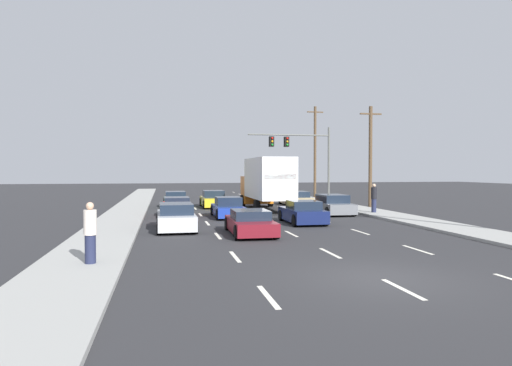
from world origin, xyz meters
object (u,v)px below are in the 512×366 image
car_green (175,200)px  car_tan (296,199)px  car_red (177,207)px  pedestrian_near_corner (374,198)px  car_blue (228,208)px  traffic_signal_mast (296,148)px  car_silver (176,217)px  car_maroon (250,223)px  box_truck (266,181)px  car_navy (303,213)px  car_gray (331,205)px  pedestrian_mid_block (90,233)px  car_yellow (213,200)px  utility_pole_mid (370,155)px  utility_pole_far (315,151)px

car_green → car_tan: (9.94, 0.16, -0.03)m
car_red → pedestrian_near_corner: 12.98m
car_blue → traffic_signal_mast: traffic_signal_mast is taller
car_silver → car_maroon: (3.29, -2.33, -0.09)m
car_green → car_silver: bearing=-91.3°
box_truck → car_tan: box_truck is taller
car_silver → car_blue: 6.27m
car_blue → pedestrian_near_corner: pedestrian_near_corner is taller
car_silver → car_red: bearing=88.0°
car_maroon → car_navy: 5.20m
car_gray → pedestrian_near_corner: 2.86m
traffic_signal_mast → pedestrian_mid_block: size_ratio=4.34×
car_tan → car_maroon: bearing=-113.1°
box_truck → car_navy: box_truck is taller
car_navy → car_gray: bearing=53.8°
car_red → car_navy: car_navy is taller
car_green → car_navy: (6.63, -12.42, -0.01)m
car_tan → car_gray: size_ratio=0.97×
car_yellow → utility_pole_mid: utility_pole_mid is taller
car_silver → car_green: bearing=88.7°
box_truck → traffic_signal_mast: size_ratio=1.09×
traffic_signal_mast → pedestrian_near_corner: size_ratio=4.19×
traffic_signal_mast → car_blue: bearing=-122.1°
car_navy → traffic_signal_mast: bearing=74.6°
utility_pole_far → car_maroon: bearing=-114.6°
car_silver → car_navy: (6.94, 1.38, -0.03)m
utility_pole_far → car_navy: bearing=-110.4°
car_green → car_blue: (3.02, -8.48, -0.02)m
car_green → car_maroon: car_green is taller
car_silver → pedestrian_mid_block: size_ratio=2.51×
car_navy → pedestrian_mid_block: (-9.69, -9.83, 0.48)m
car_blue → car_navy: (3.61, -3.94, 0.01)m
car_silver → traffic_signal_mast: 22.50m
pedestrian_near_corner → pedestrian_mid_block: 21.06m
car_navy → pedestrian_near_corner: (6.19, 4.00, 0.52)m
utility_pole_mid → car_maroon: bearing=-132.7°
car_red → car_navy: (6.71, -5.26, -0.00)m
box_truck → utility_pole_mid: size_ratio=1.08×
car_silver → car_navy: 7.07m
car_green → box_truck: 7.82m
car_red → pedestrian_mid_block: pedestrian_mid_block is taller
utility_pole_far → traffic_signal_mast: bearing=-123.9°
car_blue → pedestrian_near_corner: size_ratio=2.17×
car_tan → utility_pole_far: bearing=63.2°
car_yellow → car_navy: 12.68m
car_yellow → car_navy: car_yellow is taller
traffic_signal_mast → utility_pole_mid: bearing=-64.0°
car_green → car_tan: car_green is taller
car_gray → traffic_signal_mast: (1.29, 12.55, 4.48)m
car_maroon → car_gray: car_gray is taller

